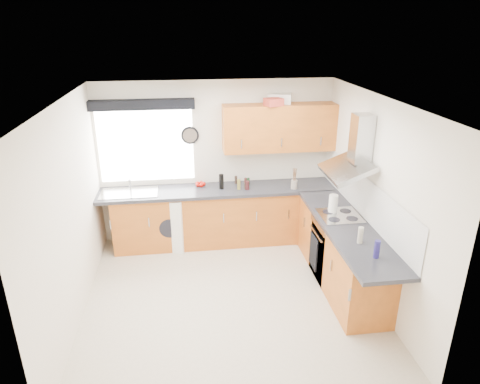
{
  "coord_description": "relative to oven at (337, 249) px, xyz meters",
  "views": [
    {
      "loc": [
        -0.48,
        -4.56,
        3.3
      ],
      "look_at": [
        0.25,
        0.85,
        1.1
      ],
      "focal_mm": 32.0,
      "sensor_mm": 36.0,
      "label": 1
    }
  ],
  "objects": [
    {
      "name": "oven",
      "position": [
        0.0,
        0.0,
        0.0
      ],
      "size": [
        0.56,
        0.58,
        0.85
      ],
      "primitive_type": "cube",
      "color": "black",
      "rests_on": "ground_plane"
    },
    {
      "name": "extractor_hood",
      "position": [
        0.1,
        -0.0,
        1.34
      ],
      "size": [
        0.52,
        0.78,
        0.66
      ],
      "primitive_type": null,
      "color": "#A8AAAD",
      "rests_on": "wall_right"
    },
    {
      "name": "worktop_right",
      "position": [
        0.0,
        -0.3,
        0.46
      ],
      "size": [
        0.62,
        2.42,
        0.05
      ],
      "primitive_type": "cube",
      "color": "#232429",
      "rests_on": "base_cab_right"
    },
    {
      "name": "worktop_back",
      "position": [
        -1.5,
        1.2,
        0.46
      ],
      "size": [
        3.6,
        0.62,
        0.05
      ],
      "primitive_type": "cube",
      "color": "#232429",
      "rests_on": "base_cab_back"
    },
    {
      "name": "base_cab_right",
      "position": [
        0.01,
        -0.15,
        0.01
      ],
      "size": [
        0.58,
        2.1,
        0.86
      ],
      "primitive_type": "cube",
      "color": "#A1511A",
      "rests_on": "ground_plane"
    },
    {
      "name": "ceiling",
      "position": [
        -1.5,
        -0.3,
        2.08
      ],
      "size": [
        3.6,
        3.6,
        0.02
      ],
      "primitive_type": "cube",
      "color": "white",
      "rests_on": "wall_back"
    },
    {
      "name": "wall_right",
      "position": [
        0.3,
        -0.3,
        0.82
      ],
      "size": [
        0.02,
        3.6,
        2.5
      ],
      "primitive_type": "cube",
      "color": "silver",
      "rests_on": "ground_plane"
    },
    {
      "name": "jar_5",
      "position": [
        -1.2,
        1.38,
        0.55
      ],
      "size": [
        0.04,
        0.04,
        0.12
      ],
      "primitive_type": "cylinder",
      "color": "#31231B",
      "rests_on": "worktop_back"
    },
    {
      "name": "sink",
      "position": [
        -2.83,
        1.2,
        0.52
      ],
      "size": [
        0.84,
        0.46,
        0.1
      ],
      "primitive_type": null,
      "color": "#A8AAAD",
      "rests_on": "worktop_back"
    },
    {
      "name": "wall_clock",
      "position": [
        -1.89,
        1.46,
        1.26
      ],
      "size": [
        0.27,
        0.04,
        0.27
      ],
      "primitive_type": "cylinder",
      "rotation": [
        1.57,
        0.0,
        0.0
      ],
      "color": "black",
      "rests_on": "wall_back"
    },
    {
      "name": "jar_4",
      "position": [
        -1.06,
        1.1,
        0.55
      ],
      "size": [
        0.06,
        0.06,
        0.14
      ],
      "primitive_type": "cylinder",
      "color": "#391416",
      "rests_on": "worktop_back"
    },
    {
      "name": "hob_plate",
      "position": [
        0.0,
        0.0,
        0.49
      ],
      "size": [
        0.52,
        0.52,
        0.01
      ],
      "primitive_type": "cube",
      "color": "#A8AAAD",
      "rests_on": "worktop_right"
    },
    {
      "name": "upper_cabinets",
      "position": [
        -0.55,
        1.32,
        1.38
      ],
      "size": [
        1.7,
        0.35,
        0.7
      ],
      "primitive_type": "cube",
      "color": "#A1511A",
      "rests_on": "wall_back"
    },
    {
      "name": "kitchen_roll",
      "position": [
        -0.06,
        0.12,
        0.61
      ],
      "size": [
        0.13,
        0.13,
        0.26
      ],
      "primitive_type": "cylinder",
      "rotation": [
        0.0,
        0.0,
        -0.15
      ],
      "color": "white",
      "rests_on": "worktop_right"
    },
    {
      "name": "ground_plane",
      "position": [
        -1.5,
        -0.3,
        -0.42
      ],
      "size": [
        3.6,
        3.6,
        0.0
      ],
      "primitive_type": "plane",
      "color": "beige"
    },
    {
      "name": "base_cab_corner",
      "position": [
        0.0,
        1.2,
        0.01
      ],
      "size": [
        0.6,
        0.6,
        0.86
      ],
      "primitive_type": "cube",
      "color": "#A1511A",
      "rests_on": "ground_plane"
    },
    {
      "name": "utensil_pot",
      "position": [
        -0.35,
        1.05,
        0.55
      ],
      "size": [
        0.11,
        0.11,
        0.13
      ],
      "primitive_type": "cylinder",
      "rotation": [
        0.0,
        0.0,
        0.1
      ],
      "color": "gray",
      "rests_on": "worktop_back"
    },
    {
      "name": "wall_back",
      "position": [
        -1.5,
        1.5,
        0.82
      ],
      "size": [
        3.6,
        0.02,
        2.5
      ],
      "primitive_type": "cube",
      "color": "silver",
      "rests_on": "ground_plane"
    },
    {
      "name": "jar_6",
      "position": [
        -1.02,
        1.29,
        0.54
      ],
      "size": [
        0.04,
        0.04,
        0.12
      ],
      "primitive_type": "cylinder",
      "color": "#13371A",
      "rests_on": "worktop_back"
    },
    {
      "name": "casserole",
      "position": [
        -0.54,
        1.42,
        1.8
      ],
      "size": [
        0.39,
        0.33,
        0.14
      ],
      "primitive_type": "cube",
      "rotation": [
        0.0,
        0.0,
        -0.28
      ],
      "color": "white",
      "rests_on": "upper_cabinets"
    },
    {
      "name": "washing_machine",
      "position": [
        -2.26,
        1.22,
        -0.01
      ],
      "size": [
        0.72,
        0.71,
        0.84
      ],
      "primitive_type": "cube",
      "rotation": [
        0.0,
        0.0,
        -0.34
      ],
      "color": "white",
      "rests_on": "ground_plane"
    },
    {
      "name": "bottle_1",
      "position": [
        -0.03,
        -0.73,
        0.58
      ],
      "size": [
        0.06,
        0.06,
        0.2
      ],
      "primitive_type": "cylinder",
      "color": "#ACA693",
      "rests_on": "worktop_right"
    },
    {
      "name": "wall_front",
      "position": [
        -1.5,
        -2.1,
        0.82
      ],
      "size": [
        3.6,
        0.02,
        2.5
      ],
      "primitive_type": "cube",
      "color": "silver",
      "rests_on": "ground_plane"
    },
    {
      "name": "tomato_cluster",
      "position": [
        -1.76,
        1.35,
        0.52
      ],
      "size": [
        0.17,
        0.17,
        0.06
      ],
      "primitive_type": null,
      "rotation": [
        0.0,
        0.0,
        0.27
      ],
      "color": "#AE0D06",
      "rests_on": "worktop_back"
    },
    {
      "name": "bottle_0",
      "position": [
        0.02,
        -1.07,
        0.59
      ],
      "size": [
        0.06,
        0.06,
        0.2
      ],
      "primitive_type": "cylinder",
      "color": "navy",
      "rests_on": "worktop_right"
    },
    {
      "name": "window_blind",
      "position": [
        -2.55,
        1.4,
        1.76
      ],
      "size": [
        1.5,
        0.18,
        0.14
      ],
      "primitive_type": "cube",
      "color": "black",
      "rests_on": "wall_back"
    },
    {
      "name": "storage_box",
      "position": [
        -0.67,
        1.22,
        1.78
      ],
      "size": [
        0.29,
        0.27,
        0.11
      ],
      "primitive_type": "cube",
      "rotation": [
        0.0,
        0.0,
        0.35
      ],
      "color": "#B43929",
      "rests_on": "upper_cabinets"
    },
    {
      "name": "jar_2",
      "position": [
        -1.45,
        1.19,
        0.6
      ],
      "size": [
        0.07,
        0.07,
        0.23
      ],
      "primitive_type": "cylinder",
      "color": "black",
      "rests_on": "worktop_back"
    },
    {
      "name": "jar_3",
      "position": [
        -1.19,
        1.13,
        0.56
      ],
      "size": [
        0.05,
        0.05,
        0.16
      ],
      "primitive_type": "cylinder",
      "color": "olive",
      "rests_on": "worktop_back"
    },
    {
      "name": "base_cab_back",
      "position": [
        -1.6,
        1.21,
        0.01
      ],
      "size": [
        3.0,
        0.58,
        0.86
      ],
      "primitive_type": "cube",
      "color": "#A1511A",
      "rests_on": "ground_plane"
    },
    {
      "name": "jar_1",
      "position": [
        -1.06,
        1.34,
        0.54
      ],
      "size": [
        0.04,
        0.04,
        0.1
      ],
      "primitive_type": "cylinder",
      "color": "#441C18",
      "rests_on": "worktop_back"
    },
    {
      "name": "window",
      "position": [
        -2.55,
        1.49,
        1.12
      ],
      "size": [
        1.4,
        0.02,
        1.1
      ],
      "primitive_type": "cube",
      "color": "white",
      "rests_on": "wall_back"
    },
    {
      "name": "wall_left",
      "position": [
        -3.3,
        -0.3,
        0.82
      ],
      "size": [
        0.02,
        3.6,
        2.5
      ],
      "primitive_type": "cube",
      "color": "silver",
      "rests_on": "ground_plane"
    },
    {
      "name": "splashback",
      "position": [
        0.29,
        0.0,
        0.75
      ],
      "size": [
        0.01,
        3.0,
        0.54
      ],
      "primitive_type": "cube",
      "color": "white",
      "rests_on": "wall_right"
    },
    {
      "name": "jar_0",
      "position": [
        -1.07,
        1.13,
        0.53
      ],
      "size": [
        0.07,
        0.07,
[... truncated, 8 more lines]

